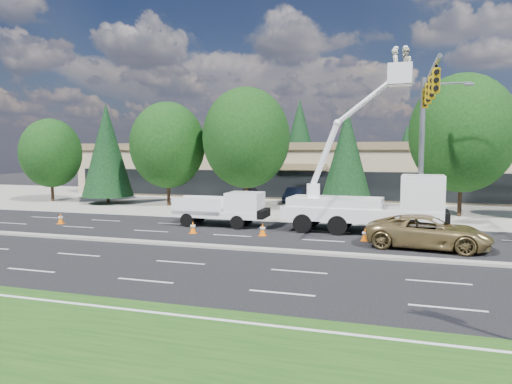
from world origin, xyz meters
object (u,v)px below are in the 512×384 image
(signal_mast, at_px, (425,125))
(utility_pickup, at_px, (224,212))
(bucket_truck, at_px, (374,196))
(minivan, at_px, (428,232))

(signal_mast, xyz_separation_m, utility_pickup, (-11.61, -0.84, -5.18))
(utility_pickup, height_order, bucket_truck, bucket_truck)
(bucket_truck, bearing_deg, signal_mast, 21.55)
(signal_mast, relative_size, minivan, 1.80)
(signal_mast, relative_size, bucket_truck, 0.99)
(signal_mast, distance_m, bucket_truck, 4.81)
(minivan, bearing_deg, signal_mast, 6.70)
(signal_mast, xyz_separation_m, minivan, (0.02, -4.24, -5.27))
(signal_mast, height_order, utility_pickup, signal_mast)
(signal_mast, bearing_deg, bucket_truck, -161.52)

